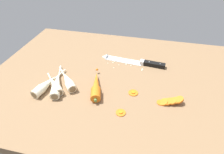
{
  "coord_description": "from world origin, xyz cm",
  "views": [
    {
      "loc": [
        15.68,
        -69.94,
        55.8
      ],
      "look_at": [
        0.0,
        -2.0,
        1.5
      ],
      "focal_mm": 30.16,
      "sensor_mm": 36.0,
      "label": 1
    }
  ],
  "objects_px": {
    "whole_carrot": "(96,86)",
    "parsnip_mid_left": "(68,81)",
    "chefs_knife": "(131,61)",
    "carrot_slice_stack": "(171,101)",
    "parsnip_back": "(55,86)",
    "parsnip_mid_right": "(45,85)",
    "carrot_slice_stray_near": "(121,112)",
    "parsnip_front": "(57,85)",
    "carrot_slice_stray_mid": "(133,92)"
  },
  "relations": [
    {
      "from": "whole_carrot",
      "to": "parsnip_mid_left",
      "type": "relative_size",
      "value": 1.28
    },
    {
      "from": "chefs_knife",
      "to": "carrot_slice_stack",
      "type": "height_order",
      "value": "carrot_slice_stack"
    },
    {
      "from": "chefs_knife",
      "to": "parsnip_back",
      "type": "height_order",
      "value": "parsnip_back"
    },
    {
      "from": "parsnip_mid_left",
      "to": "parsnip_mid_right",
      "type": "xyz_separation_m",
      "value": [
        -0.08,
        -0.05,
        -0.0
      ]
    },
    {
      "from": "parsnip_mid_left",
      "to": "carrot_slice_stray_near",
      "type": "height_order",
      "value": "parsnip_mid_left"
    },
    {
      "from": "whole_carrot",
      "to": "parsnip_mid_right",
      "type": "height_order",
      "value": "whole_carrot"
    },
    {
      "from": "chefs_knife",
      "to": "carrot_slice_stack",
      "type": "bearing_deg",
      "value": -53.22
    },
    {
      "from": "parsnip_front",
      "to": "parsnip_mid_left",
      "type": "height_order",
      "value": "same"
    },
    {
      "from": "chefs_knife",
      "to": "parsnip_mid_right",
      "type": "relative_size",
      "value": 1.61
    },
    {
      "from": "parsnip_mid_right",
      "to": "carrot_slice_stray_mid",
      "type": "bearing_deg",
      "value": 8.73
    },
    {
      "from": "parsnip_mid_right",
      "to": "whole_carrot",
      "type": "bearing_deg",
      "value": 11.44
    },
    {
      "from": "parsnip_back",
      "to": "carrot_slice_stray_near",
      "type": "height_order",
      "value": "parsnip_back"
    },
    {
      "from": "carrot_slice_stray_near",
      "to": "carrot_slice_stray_mid",
      "type": "xyz_separation_m",
      "value": [
        0.03,
        0.12,
        0.0
      ]
    },
    {
      "from": "carrot_slice_stack",
      "to": "carrot_slice_stray_near",
      "type": "relative_size",
      "value": 2.72
    },
    {
      "from": "whole_carrot",
      "to": "carrot_slice_stack",
      "type": "distance_m",
      "value": 0.32
    },
    {
      "from": "carrot_slice_stack",
      "to": "carrot_slice_stray_mid",
      "type": "relative_size",
      "value": 2.49
    },
    {
      "from": "parsnip_mid_left",
      "to": "carrot_slice_stray_mid",
      "type": "distance_m",
      "value": 0.3
    },
    {
      "from": "parsnip_mid_right",
      "to": "carrot_slice_stack",
      "type": "relative_size",
      "value": 2.07
    },
    {
      "from": "whole_carrot",
      "to": "parsnip_mid_left",
      "type": "height_order",
      "value": "whole_carrot"
    },
    {
      "from": "parsnip_mid_right",
      "to": "carrot_slice_stray_near",
      "type": "relative_size",
      "value": 5.64
    },
    {
      "from": "parsnip_back",
      "to": "carrot_slice_stack",
      "type": "height_order",
      "value": "parsnip_back"
    },
    {
      "from": "whole_carrot",
      "to": "parsnip_front",
      "type": "xyz_separation_m",
      "value": [
        -0.17,
        -0.03,
        -0.0
      ]
    },
    {
      "from": "parsnip_mid_left",
      "to": "carrot_slice_stack",
      "type": "relative_size",
      "value": 1.62
    },
    {
      "from": "whole_carrot",
      "to": "carrot_slice_stray_mid",
      "type": "distance_m",
      "value": 0.16
    },
    {
      "from": "whole_carrot",
      "to": "parsnip_mid_left",
      "type": "distance_m",
      "value": 0.14
    },
    {
      "from": "parsnip_front",
      "to": "parsnip_mid_left",
      "type": "distance_m",
      "value": 0.05
    },
    {
      "from": "whole_carrot",
      "to": "parsnip_front",
      "type": "bearing_deg",
      "value": -170.03
    },
    {
      "from": "parsnip_back",
      "to": "carrot_slice_stray_mid",
      "type": "bearing_deg",
      "value": 8.69
    },
    {
      "from": "chefs_knife",
      "to": "parsnip_mid_left",
      "type": "distance_m",
      "value": 0.36
    },
    {
      "from": "parsnip_mid_right",
      "to": "carrot_slice_stack",
      "type": "xyz_separation_m",
      "value": [
        0.54,
        0.03,
        -0.01
      ]
    },
    {
      "from": "chefs_knife",
      "to": "carrot_slice_stack",
      "type": "distance_m",
      "value": 0.33
    },
    {
      "from": "parsnip_mid_right",
      "to": "parsnip_back",
      "type": "distance_m",
      "value": 0.04
    },
    {
      "from": "chefs_knife",
      "to": "whole_carrot",
      "type": "relative_size",
      "value": 1.61
    },
    {
      "from": "parsnip_back",
      "to": "carrot_slice_stray_near",
      "type": "relative_size",
      "value": 3.73
    },
    {
      "from": "carrot_slice_stray_near",
      "to": "parsnip_front",
      "type": "bearing_deg",
      "value": 165.48
    },
    {
      "from": "parsnip_mid_left",
      "to": "parsnip_mid_right",
      "type": "relative_size",
      "value": 0.78
    },
    {
      "from": "carrot_slice_stack",
      "to": "carrot_slice_stray_near",
      "type": "height_order",
      "value": "carrot_slice_stack"
    },
    {
      "from": "parsnip_front",
      "to": "carrot_slice_stray_near",
      "type": "distance_m",
      "value": 0.31
    },
    {
      "from": "whole_carrot",
      "to": "carrot_slice_stack",
      "type": "bearing_deg",
      "value": -2.14
    },
    {
      "from": "whole_carrot",
      "to": "parsnip_front",
      "type": "distance_m",
      "value": 0.18
    },
    {
      "from": "carrot_slice_stack",
      "to": "carrot_slice_stray_near",
      "type": "distance_m",
      "value": 0.21
    },
    {
      "from": "whole_carrot",
      "to": "parsnip_mid_right",
      "type": "bearing_deg",
      "value": -168.56
    },
    {
      "from": "carrot_slice_stray_mid",
      "to": "chefs_knife",
      "type": "bearing_deg",
      "value": 100.34
    },
    {
      "from": "parsnip_mid_left",
      "to": "carrot_slice_stack",
      "type": "height_order",
      "value": "parsnip_mid_left"
    },
    {
      "from": "carrot_slice_stack",
      "to": "carrot_slice_stray_mid",
      "type": "bearing_deg",
      "value": 170.48
    },
    {
      "from": "carrot_slice_stray_mid",
      "to": "parsnip_front",
      "type": "bearing_deg",
      "value": -172.43
    },
    {
      "from": "carrot_slice_stray_near",
      "to": "carrot_slice_stray_mid",
      "type": "distance_m",
      "value": 0.13
    },
    {
      "from": "carrot_slice_stray_near",
      "to": "carrot_slice_stray_mid",
      "type": "height_order",
      "value": "same"
    },
    {
      "from": "chefs_knife",
      "to": "carrot_slice_stack",
      "type": "xyz_separation_m",
      "value": [
        0.2,
        -0.27,
        0.01
      ]
    },
    {
      "from": "parsnip_front",
      "to": "parsnip_mid_right",
      "type": "distance_m",
      "value": 0.05
    }
  ]
}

